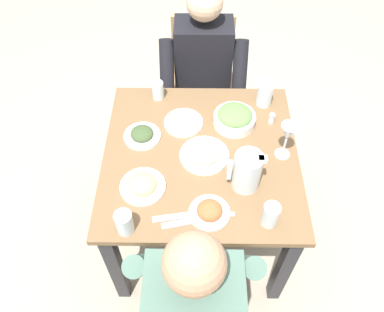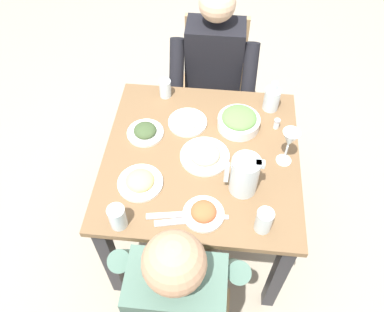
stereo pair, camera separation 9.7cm
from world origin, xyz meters
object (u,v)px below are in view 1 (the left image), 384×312
Objects in this scene: dining_table at (200,168)px; water_pitcher at (247,171)px; plate_beans at (204,154)px; plate_dolmas at (142,135)px; salt_shaker at (272,118)px; water_glass_near_right at (158,90)px; wine_glass at (288,135)px; diner_near at (203,81)px; salad_bowl at (235,118)px; water_glass_far_right at (271,215)px; oil_carafe at (264,95)px; plate_yoghurt at (183,121)px; diner_far at (194,287)px; plate_fries at (143,185)px; plate_rice_curry at (210,211)px; chair_near at (202,77)px; water_glass_by_pitcher at (124,223)px.

dining_table is 4.77× the size of water_pitcher.
plate_beans is at bearing -41.30° from water_pitcher.
salt_shaker is at bearing -170.55° from plate_dolmas.
salt_shaker is at bearing 163.04° from water_glass_near_right.
wine_glass reaches higher than water_glass_near_right.
salad_bowl is (-0.15, 0.40, 0.11)m from diner_near.
oil_carafe is at bearing -93.99° from water_glass_far_right.
salad_bowl is at bearing -130.31° from dining_table.
dining_table is 8.01× the size of water_glass_far_right.
water_glass_near_right is 0.60m from salt_shaker.
dining_table is 0.33m from water_pitcher.
wine_glass is (-0.46, 0.19, 0.12)m from plate_yoghurt.
water_glass_near_right reaches higher than plate_yoghurt.
diner_far reaches higher than wine_glass.
salt_shaker is (-0.03, 0.14, -0.03)m from oil_carafe.
water_glass_far_right is at bearing 127.91° from dining_table.
plate_yoghurt is (0.06, -0.79, 0.09)m from diner_far.
diner_far is 5.91× the size of wine_glass.
salt_shaker is at bearing -97.54° from water_glass_far_right.
diner_far reaches higher than water_pitcher.
plate_dolmas is at bearing -84.29° from plate_fries.
plate_yoghurt is 1.70× the size of water_glass_far_right.
water_glass_near_right reaches higher than salad_bowl.
oil_carafe is (-0.29, -0.66, 0.04)m from plate_rice_curry.
chair_near is at bearing -90.00° from diner_near.
plate_fries is 0.55m from water_glass_far_right.
plate_rice_curry is (0.13, 0.51, -0.02)m from salad_bowl.
dining_table is 0.30m from salad_bowl.
plate_dolmas is at bearing 78.05° from water_glass_near_right.
water_glass_by_pitcher reaches higher than water_glass_near_right.
plate_fries is 1.81× the size of water_glass_by_pitcher.
dining_table is 8.22× the size of water_glass_by_pitcher.
plate_fries reaches higher than plate_beans.
diner_far is 6.01× the size of plate_yoghurt.
salt_shaker is at bearing -115.03° from diner_far.
water_glass_by_pitcher is at bearing 42.66° from salt_shaker.
dining_table is 9.24× the size of water_glass_near_right.
salad_bowl is at bearing 42.75° from oil_carafe.
plate_yoghurt is at bearing 20.28° from oil_carafe.
plate_rice_curry is 3.19× the size of salt_shaker.
plate_rice_curry reaches higher than dining_table.
plate_yoghurt is at bearing -65.92° from dining_table.
salad_bowl reaches higher than plate_dolmas.
plate_dolmas is 0.64m from salt_shaker.
dining_table is at bearing 160.32° from plate_dolmas.
salt_shaker is at bearing 119.27° from chair_near.
salt_shaker reaches higher than plate_beans.
diner_near is 0.81m from water_pitcher.
oil_carafe reaches higher than salt_shaker.
water_pitcher is 0.54m from water_glass_by_pitcher.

